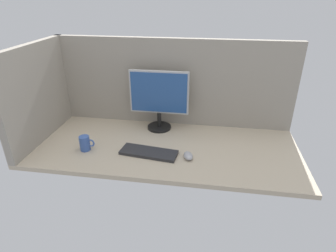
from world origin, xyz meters
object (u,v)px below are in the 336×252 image
(monitor, at_px, (159,97))
(keyboard, at_px, (149,152))
(mouse, at_px, (188,156))
(mug_ceramic_blue, at_px, (85,143))

(monitor, distance_m, keyboard, 0.45)
(mouse, xyz_separation_m, mug_ceramic_blue, (-0.68, -0.00, 0.03))
(mouse, distance_m, mug_ceramic_blue, 0.68)
(keyboard, bearing_deg, mug_ceramic_blue, -170.52)
(mug_ceramic_blue, bearing_deg, monitor, 43.41)
(monitor, xyz_separation_m, keyboard, (0.00, -0.39, -0.24))
(mug_ceramic_blue, bearing_deg, keyboard, 2.19)
(monitor, relative_size, keyboard, 1.21)
(mouse, height_order, mug_ceramic_blue, mug_ceramic_blue)
(mug_ceramic_blue, bearing_deg, mouse, 0.40)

